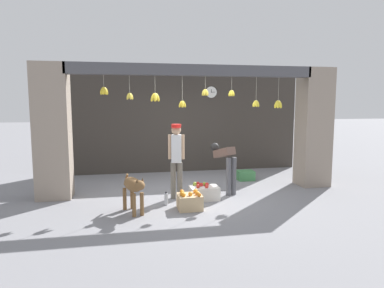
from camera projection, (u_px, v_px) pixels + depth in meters
ground_plane at (195, 194)px, 7.58m from camera, size 60.00×60.00×0.00m
shop_back_wall at (177, 123)px, 9.94m from camera, size 7.27×0.12×2.83m
shop_pillar_left at (53, 132)px, 7.13m from camera, size 0.70×0.60×2.83m
shop_pillar_right at (314, 128)px, 8.26m from camera, size 0.70×0.60×2.83m
storefront_awning at (195, 73)px, 7.37m from camera, size 5.37×0.27×0.96m
dog at (134, 187)px, 6.23m from camera, size 0.46×0.88×0.71m
shopkeeper at (176, 156)px, 7.13m from camera, size 0.34×0.27×1.58m
worker_stooping at (225, 161)px, 7.63m from camera, size 0.42×0.81×1.08m
fruit_crate_oranges at (190, 201)px, 6.50m from camera, size 0.45×0.43×0.36m
fruit_crate_apples at (204, 193)px, 7.14m from camera, size 0.59×0.40×0.35m
produce_box_green at (245, 175)px, 8.94m from camera, size 0.43×0.35×0.25m
water_bottle at (166, 199)px, 6.77m from camera, size 0.07×0.07×0.26m
wall_clock at (211, 92)px, 9.94m from camera, size 0.35×0.03×0.35m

